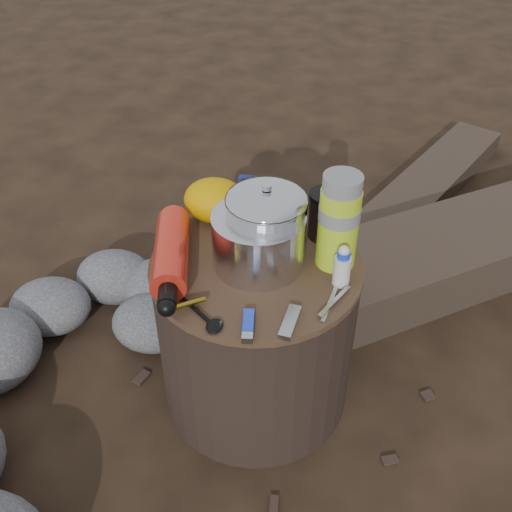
% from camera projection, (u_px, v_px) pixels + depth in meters
% --- Properties ---
extents(ground, '(60.00, 60.00, 0.00)m').
position_uv_depth(ground, '(256.00, 389.00, 1.67)').
color(ground, black).
rests_on(ground, ground).
extents(stump, '(0.50, 0.50, 0.46)m').
position_uv_depth(stump, '(256.00, 332.00, 1.52)').
color(stump, black).
rests_on(stump, ground).
extents(rock_ring, '(0.51, 1.10, 0.22)m').
position_uv_depth(rock_ring, '(46.00, 383.00, 1.55)').
color(rock_ring, '#525257').
rests_on(rock_ring, ground).
extents(log_main, '(1.84, 1.54, 0.17)m').
position_uv_depth(log_main, '(498.00, 238.00, 2.08)').
color(log_main, '#372B22').
rests_on(log_main, ground).
extents(log_small, '(0.63, 1.07, 0.09)m').
position_uv_depth(log_small, '(428.00, 185.00, 2.43)').
color(log_small, '#372B22').
rests_on(log_small, ground).
extents(foil_windscreen, '(0.21, 0.21, 0.13)m').
position_uv_depth(foil_windscreen, '(259.00, 240.00, 1.35)').
color(foil_windscreen, silver).
rests_on(foil_windscreen, stump).
extents(camping_pot, '(0.18, 0.18, 0.18)m').
position_uv_depth(camping_pot, '(266.00, 223.00, 1.35)').
color(camping_pot, silver).
rests_on(camping_pot, stump).
extents(fuel_bottle, '(0.17, 0.34, 0.08)m').
position_uv_depth(fuel_bottle, '(171.00, 253.00, 1.35)').
color(fuel_bottle, red).
rests_on(fuel_bottle, stump).
extents(thermos, '(0.09, 0.09, 0.23)m').
position_uv_depth(thermos, '(339.00, 222.00, 1.32)').
color(thermos, '#ADD61F').
rests_on(thermos, stump).
extents(travel_mug, '(0.08, 0.08, 0.12)m').
position_uv_depth(travel_mug, '(325.00, 215.00, 1.43)').
color(travel_mug, black).
rests_on(travel_mug, stump).
extents(stuff_sack, '(0.16, 0.13, 0.11)m').
position_uv_depth(stuff_sack, '(215.00, 200.00, 1.49)').
color(stuff_sack, '#D09600').
rests_on(stuff_sack, stump).
extents(food_pouch, '(0.10, 0.03, 0.13)m').
position_uv_depth(food_pouch, '(259.00, 202.00, 1.47)').
color(food_pouch, '#131A54').
rests_on(food_pouch, stump).
extents(lighter, '(0.04, 0.09, 0.02)m').
position_uv_depth(lighter, '(248.00, 322.00, 1.22)').
color(lighter, blue).
rests_on(lighter, stump).
extents(multitool, '(0.03, 0.10, 0.01)m').
position_uv_depth(multitool, '(290.00, 322.00, 1.22)').
color(multitool, '#AFAFB4').
rests_on(multitool, stump).
extents(pot_grabber, '(0.06, 0.12, 0.01)m').
position_uv_depth(pot_grabber, '(330.00, 303.00, 1.27)').
color(pot_grabber, '#AFAFB4').
rests_on(pot_grabber, stump).
extents(spork, '(0.13, 0.10, 0.01)m').
position_uv_depth(spork, '(196.00, 310.00, 1.25)').
color(spork, black).
rests_on(spork, stump).
extents(squeeze_bottle, '(0.04, 0.04, 0.09)m').
position_uv_depth(squeeze_bottle, '(342.00, 267.00, 1.30)').
color(squeeze_bottle, silver).
rests_on(squeeze_bottle, stump).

